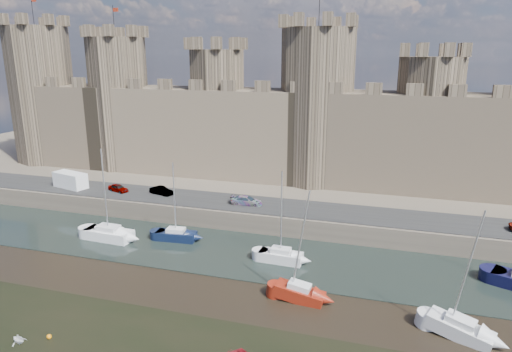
# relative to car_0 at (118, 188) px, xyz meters

# --- Properties ---
(water_channel) EXTENTS (160.00, 12.00, 0.08)m
(water_channel) POSITION_rel_car_0_xyz_m (24.11, -9.82, -3.02)
(water_channel) COLOR black
(water_channel) RESTS_ON ground
(quay) EXTENTS (160.00, 60.00, 2.50)m
(quay) POSITION_rel_car_0_xyz_m (24.11, 26.18, -1.81)
(quay) COLOR #4C443A
(quay) RESTS_ON ground
(road) EXTENTS (160.00, 7.00, 0.10)m
(road) POSITION_rel_car_0_xyz_m (24.11, 0.18, -0.51)
(road) COLOR black
(road) RESTS_ON quay
(castle) EXTENTS (108.50, 11.00, 29.00)m
(castle) POSITION_rel_car_0_xyz_m (23.48, 14.18, 8.61)
(castle) COLOR #42382B
(castle) RESTS_ON quay
(car_0) EXTENTS (3.56, 2.31, 1.13)m
(car_0) POSITION_rel_car_0_xyz_m (0.00, 0.00, 0.00)
(car_0) COLOR gray
(car_0) RESTS_ON quay
(car_1) EXTENTS (3.83, 2.22, 1.19)m
(car_1) POSITION_rel_car_0_xyz_m (6.70, 0.47, 0.03)
(car_1) COLOR gray
(car_1) RESTS_ON quay
(car_2) EXTENTS (4.28, 1.98, 1.21)m
(car_2) POSITION_rel_car_0_xyz_m (19.65, -0.27, 0.04)
(car_2) COLOR gray
(car_2) RESTS_ON quay
(van) EXTENTS (5.76, 3.43, 2.35)m
(van) POSITION_rel_car_0_xyz_m (-7.90, -0.32, 0.61)
(van) COLOR white
(van) RESTS_ON quay
(sailboat_0) EXTENTS (6.12, 2.65, 11.24)m
(sailboat_0) POSITION_rel_car_0_xyz_m (5.38, -10.67, -2.21)
(sailboat_0) COLOR white
(sailboat_0) RESTS_ON ground
(sailboat_1) EXTENTS (4.96, 2.30, 9.64)m
(sailboat_1) POSITION_rel_car_0_xyz_m (13.32, -8.45, -2.29)
(sailboat_1) COLOR black
(sailboat_1) RESTS_ON ground
(sailboat_2) EXTENTS (4.76, 2.00, 10.15)m
(sailboat_2) POSITION_rel_car_0_xyz_m (26.87, -10.61, -2.25)
(sailboat_2) COLOR silver
(sailboat_2) RESTS_ON ground
(sailboat_4) EXTENTS (4.69, 2.12, 10.68)m
(sailboat_4) POSITION_rel_car_0_xyz_m (30.37, -17.71, -2.29)
(sailboat_4) COLOR maroon
(sailboat_4) RESTS_ON ground
(sailboat_5) EXTENTS (5.40, 3.60, 10.86)m
(sailboat_5) POSITION_rel_car_0_xyz_m (43.79, -19.53, -2.29)
(sailboat_5) COLOR silver
(sailboat_5) RESTS_ON ground
(dinghy_3) EXTENTS (1.60, 1.47, 0.71)m
(dinghy_3) POSITION_rel_car_0_xyz_m (10.57, -30.42, -2.71)
(dinghy_3) COLOR white
(dinghy_3) RESTS_ON ground
(buoy_0) EXTENTS (0.41, 0.41, 0.41)m
(buoy_0) POSITION_rel_car_0_xyz_m (12.48, -29.28, -2.86)
(buoy_0) COLOR orange
(buoy_0) RESTS_ON ground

